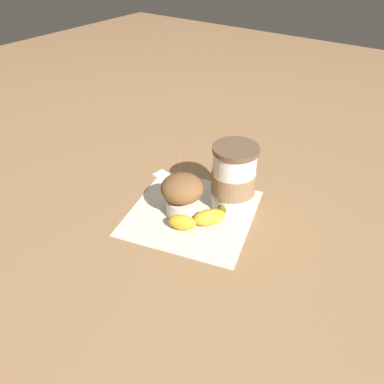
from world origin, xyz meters
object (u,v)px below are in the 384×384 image
at_px(banana, 207,215).
at_px(sugar_packet, 164,176).
at_px(coffee_cup, 234,178).
at_px(muffin, 182,194).

distance_m(banana, sugar_packet, 0.19).
bearing_deg(banana, coffee_cup, 170.37).
xyz_separation_m(coffee_cup, banana, (0.07, -0.01, -0.05)).
distance_m(coffee_cup, sugar_packet, 0.20).
height_order(muffin, sugar_packet, muffin).
bearing_deg(sugar_packet, muffin, 54.52).
relative_size(coffee_cup, sugar_packet, 2.83).
xyz_separation_m(banana, sugar_packet, (-0.08, -0.17, -0.01)).
bearing_deg(banana, sugar_packet, -113.64).
bearing_deg(sugar_packet, banana, 66.36).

